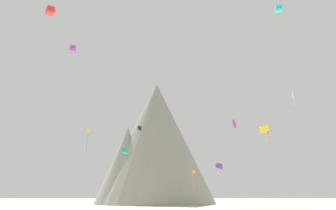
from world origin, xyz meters
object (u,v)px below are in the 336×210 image
Objects in this scene: kite_yellow_mid at (264,129)px; kite_cyan_high at (279,9)px; kite_rainbow_mid at (268,134)px; kite_indigo_low at (219,166)px; kite_teal_mid at (125,151)px; kite_white_mid at (293,96)px; kite_black_mid at (140,128)px; kite_magenta_mid at (235,124)px; kite_violet_high at (73,48)px; kite_orange_low at (193,176)px; rock_massif at (156,147)px; kite_red_high at (50,11)px; kite_gold_mid at (88,136)px.

kite_cyan_high is at bearing 179.60° from kite_yellow_mid.
kite_rainbow_mid is 14.85m from kite_indigo_low.
kite_teal_mid is 43.34m from kite_white_mid.
kite_black_mid is at bearing -53.83° from kite_white_mid.
kite_cyan_high is at bearing 175.62° from kite_magenta_mid.
kite_rainbow_mid is 54.79m from kite_violet_high.
kite_orange_low is (-18.93, 1.28, -10.41)m from kite_rainbow_mid.
kite_cyan_high is 43.89m from kite_orange_low.
kite_rainbow_mid is at bearing -152.80° from kite_teal_mid.
kite_magenta_mid reaches higher than kite_rainbow_mid.
kite_indigo_low is 23.24m from kite_black_mid.
rock_massif is 80.66m from kite_red_high.
kite_orange_low is 0.88× the size of kite_gold_mid.
kite_teal_mid is 1.50× the size of kite_yellow_mid.
kite_teal_mid is at bearing -49.74° from kite_white_mid.
kite_teal_mid is 36.81m from kite_rainbow_mid.
rock_massif is 65.90m from kite_white_mid.
kite_indigo_low is (-5.97, 19.02, -6.12)m from kite_yellow_mid.
rock_massif reaches higher than kite_teal_mid.
kite_black_mid is at bearing 75.99° from kite_magenta_mid.
kite_yellow_mid is 45.92m from kite_red_high.
kite_magenta_mid is 17.76m from kite_orange_low.
kite_gold_mid is (2.58, 24.81, -17.38)m from kite_red_high.
kite_gold_mid is at bearing 75.52° from kite_yellow_mid.
rock_massif is 16.64× the size of kite_indigo_low.
kite_orange_low is (17.30, -3.93, -6.54)m from kite_teal_mid.
kite_teal_mid is 29.54m from kite_magenta_mid.
kite_cyan_high is (29.59, -35.65, 21.20)m from kite_teal_mid.
rock_massif is 55.34m from kite_violet_high.
kite_rainbow_mid reaches higher than kite_orange_low.
kite_cyan_high is at bearing 172.56° from kite_indigo_low.
kite_rainbow_mid is at bearing -155.97° from kite_gold_mid.
rock_massif is 39.62m from kite_black_mid.
kite_violet_high is at bearing 70.58° from kite_yellow_mid.
kite_violet_high is (-50.11, -0.71, 22.15)m from kite_rainbow_mid.
kite_indigo_low is at bearing -148.87° from kite_gold_mid.
kite_teal_mid is 1.49× the size of kite_white_mid.
kite_violet_high is at bearing 77.09° from kite_indigo_low.
kite_teal_mid is at bearing -101.14° from rock_massif.
kite_teal_mid reaches higher than kite_orange_low.
kite_cyan_high reaches higher than kite_teal_mid.
kite_black_mid reaches higher than kite_rainbow_mid.
kite_rainbow_mid is at bearing -105.71° from kite_white_mid.
rock_massif is at bearing -65.76° from kite_teal_mid.
kite_magenta_mid is at bearing -95.95° from kite_indigo_low.
kite_yellow_mid is 20.85m from kite_indigo_low.
kite_red_high is (-10.04, -36.64, 19.42)m from kite_teal_mid.
kite_rainbow_mid is at bearing -118.52° from kite_magenta_mid.
kite_indigo_low is 0.66× the size of kite_orange_low.
rock_massif is 55.04m from kite_gold_mid.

